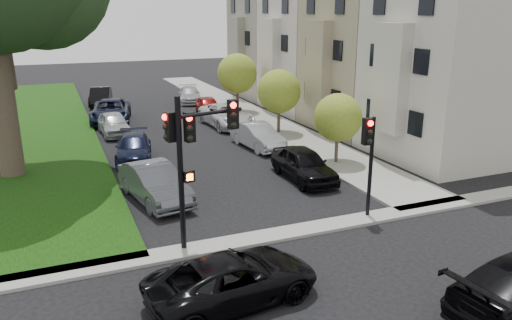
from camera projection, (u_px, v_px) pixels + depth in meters
name	position (u px, v px, depth m)	size (l,w,h in m)	color
ground	(314.00, 259.00, 16.39)	(140.00, 140.00, 0.00)	black
grass_strip	(30.00, 128.00, 34.34)	(8.00, 44.00, 0.12)	black
sidewalk_right	(244.00, 111.00, 40.09)	(3.50, 44.00, 0.12)	gray
sidewalk_cross	(287.00, 233.00, 18.15)	(60.00, 1.00, 0.12)	gray
house_a	(454.00, 28.00, 26.02)	(7.70, 7.55, 15.97)	gray
house_b	(370.00, 25.00, 32.66)	(7.70, 7.55, 15.97)	gray
house_c	(315.00, 22.00, 39.30)	(7.70, 7.55, 15.97)	#B0B0B0
house_d	(275.00, 20.00, 45.94)	(7.70, 7.55, 15.97)	gray
small_tree_a	(338.00, 118.00, 25.81)	(2.51, 2.51, 3.77)	#2B261C
small_tree_b	(279.00, 91.00, 32.14)	(2.83, 2.83, 4.24)	#2B261C
small_tree_c	(237.00, 74.00, 38.91)	(3.11, 3.11, 4.66)	#2B261C
traffic_signal_main	(192.00, 146.00, 16.09)	(2.59, 0.76, 5.28)	black
traffic_signal_secondary	(369.00, 149.00, 18.78)	(0.52, 0.42, 4.04)	black
car_cross_near	(233.00, 279.00, 13.81)	(2.27, 4.92, 1.37)	black
car_parked_0	(304.00, 164.00, 23.84)	(1.84, 4.56, 1.55)	black
car_parked_1	(258.00, 136.00, 29.37)	(1.54, 4.42, 1.46)	#999BA0
car_parked_2	(227.00, 116.00, 34.89)	(2.55, 5.52, 1.54)	silver
car_parked_3	(208.00, 106.00, 38.88)	(1.63, 4.06, 1.38)	maroon
car_parked_4	(190.00, 95.00, 44.04)	(1.88, 4.62, 1.34)	#999BA0
car_parked_5	(155.00, 183.00, 21.16)	(1.68, 4.82, 1.59)	#3F4247
car_parked_6	(134.00, 148.00, 27.06)	(1.87, 4.59, 1.33)	black
car_parked_7	(114.00, 124.00, 32.52)	(1.73, 4.30, 1.47)	#999BA0
car_parked_8	(111.00, 111.00, 36.32)	(2.66, 5.77, 1.60)	black
car_parked_9	(101.00, 97.00, 42.63)	(1.61, 4.61, 1.52)	black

